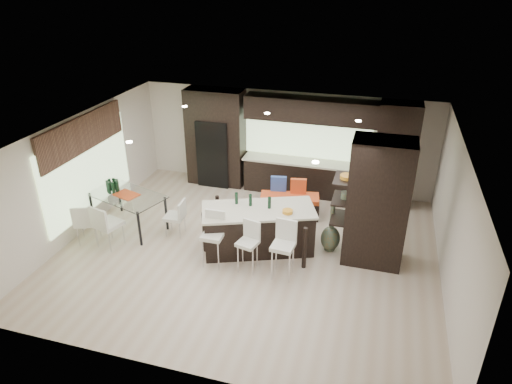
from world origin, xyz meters
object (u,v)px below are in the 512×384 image
(dining_table, at_px, (129,211))
(chair_near, at_px, (109,227))
(kitchen_island, at_px, (258,229))
(stool_left, at_px, (213,245))
(bench, at_px, (289,206))
(chair_far, at_px, (88,224))
(chair_end, at_px, (175,219))
(stool_mid, at_px, (248,251))
(stool_right, at_px, (283,256))
(floor_vase, at_px, (331,227))

(dining_table, distance_m, chair_near, 0.84)
(kitchen_island, height_order, stool_left, kitchen_island)
(bench, relative_size, chair_far, 1.62)
(chair_end, bearing_deg, stool_left, -128.38)
(kitchen_island, bearing_deg, bench, 56.77)
(stool_mid, bearing_deg, stool_right, 12.38)
(chair_near, bearing_deg, dining_table, 105.63)
(stool_mid, xyz_separation_m, dining_table, (-3.20, 0.86, -0.01))
(stool_left, xyz_separation_m, dining_table, (-2.47, 0.88, -0.05))
(chair_far, distance_m, chair_end, 1.92)
(stool_left, height_order, bench, stool_left)
(chair_near, xyz_separation_m, chair_end, (1.18, 0.84, -0.07))
(stool_right, bearing_deg, dining_table, 172.01)
(floor_vase, relative_size, chair_far, 1.27)
(chair_far, relative_size, chair_end, 1.12)
(floor_vase, bearing_deg, dining_table, -175.80)
(chair_near, height_order, chair_far, chair_near)
(bench, xyz_separation_m, chair_near, (-3.54, -2.42, 0.20))
(bench, distance_m, chair_near, 4.29)
(stool_mid, relative_size, chair_near, 0.92)
(stool_right, distance_m, bench, 2.51)
(floor_vase, bearing_deg, chair_far, -167.52)
(chair_near, xyz_separation_m, chair_far, (-0.55, 0.01, -0.03))
(chair_far, bearing_deg, bench, 8.81)
(bench, xyz_separation_m, dining_table, (-3.54, -1.59, 0.15))
(dining_table, bearing_deg, floor_vase, 22.10)
(bench, bearing_deg, stool_right, -91.39)
(stool_right, relative_size, bench, 0.67)
(kitchen_island, relative_size, chair_near, 2.52)
(kitchen_island, distance_m, chair_far, 3.84)
(stool_right, bearing_deg, floor_vase, 62.02)
(stool_mid, distance_m, bench, 2.47)
(stool_right, bearing_deg, bench, 103.86)
(floor_vase, distance_m, chair_far, 5.41)
(stool_mid, bearing_deg, bench, 96.42)
(kitchen_island, height_order, dining_table, kitchen_island)
(stool_right, relative_size, dining_table, 0.55)
(chair_near, bearing_deg, stool_right, 14.95)
(chair_end, bearing_deg, stool_right, -111.74)
(chair_near, bearing_deg, stool_left, 14.63)
(stool_left, xyz_separation_m, stool_right, (1.47, -0.00, 0.01))
(stool_right, xyz_separation_m, floor_vase, (0.79, 1.23, 0.08))
(dining_table, distance_m, chair_far, 0.99)
(stool_left, bearing_deg, stool_mid, 0.71)
(bench, height_order, dining_table, dining_table)
(dining_table, bearing_deg, bench, 42.07)
(stool_left, relative_size, stool_right, 0.98)
(chair_end, bearing_deg, chair_far, 111.34)
(stool_mid, xyz_separation_m, bench, (0.33, 2.45, -0.16))
(stool_right, distance_m, dining_table, 4.04)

